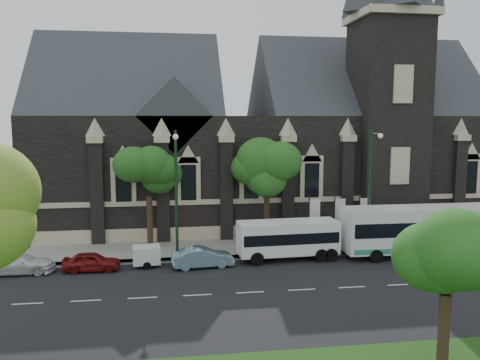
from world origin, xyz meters
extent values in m
plane|color=black|center=(0.00, 0.00, 0.00)|extent=(160.00, 160.00, 0.00)
cube|color=gray|center=(0.00, 9.50, 0.07)|extent=(80.00, 5.00, 0.15)
cube|color=black|center=(4.00, 19.50, 5.00)|extent=(40.00, 15.00, 10.00)
cube|color=#2E3136|center=(-8.00, 19.50, 10.00)|extent=(16.00, 15.00, 15.00)
cube|color=#2E3136|center=(14.00, 19.50, 10.00)|extent=(20.00, 15.00, 15.00)
cube|color=#2E3136|center=(-4.00, 15.00, 10.00)|extent=(6.00, 6.00, 6.00)
cube|color=black|center=(14.00, 13.50, 9.00)|extent=(5.50, 5.50, 18.00)
cube|color=tan|center=(14.00, 13.50, 18.20)|extent=(6.20, 6.20, 0.60)
cube|color=tan|center=(4.00, 11.96, 3.20)|extent=(40.00, 0.22, 0.40)
cube|color=tan|center=(4.00, 11.96, 0.60)|extent=(40.00, 0.25, 1.20)
cube|color=black|center=(2.00, 11.82, 4.80)|extent=(1.20, 0.12, 2.80)
cylinder|color=black|center=(6.00, -9.50, 1.54)|extent=(0.44, 0.44, 3.08)
sphere|color=#1C581B|center=(6.00, -9.50, 4.48)|extent=(3.20, 3.20, 3.20)
sphere|color=#1C581B|center=(6.60, -8.90, 5.08)|extent=(2.40, 2.40, 2.40)
cylinder|color=black|center=(3.00, 10.50, 1.98)|extent=(0.44, 0.44, 3.96)
sphere|color=#1C581B|center=(3.00, 10.50, 5.64)|extent=(3.84, 3.84, 3.84)
sphere|color=#1C581B|center=(3.72, 11.22, 6.36)|extent=(2.88, 2.88, 2.88)
cylinder|color=black|center=(-6.00, 10.50, 1.98)|extent=(0.44, 0.44, 3.96)
sphere|color=#1C581B|center=(-6.00, 10.50, 5.57)|extent=(3.68, 3.68, 3.68)
sphere|color=#1C581B|center=(-5.31, 11.19, 6.26)|extent=(2.76, 2.76, 2.76)
cylinder|color=black|center=(10.00, 7.30, 4.50)|extent=(0.20, 0.20, 9.00)
cylinder|color=black|center=(10.00, 6.50, 8.70)|extent=(0.10, 1.60, 0.10)
sphere|color=silver|center=(10.00, 5.70, 8.60)|extent=(0.36, 0.36, 0.36)
cylinder|color=black|center=(-4.00, 7.30, 4.50)|extent=(0.20, 0.20, 9.00)
cylinder|color=black|center=(-4.00, 6.50, 8.70)|extent=(0.10, 1.60, 0.10)
sphere|color=silver|center=(-4.00, 5.70, 8.60)|extent=(0.36, 0.36, 0.36)
cylinder|color=black|center=(6.00, 9.00, 2.00)|extent=(0.10, 0.10, 4.00)
cube|color=white|center=(6.45, 9.00, 2.60)|extent=(0.80, 0.04, 2.20)
cylinder|color=black|center=(8.00, 9.00, 2.00)|extent=(0.10, 0.10, 4.00)
cube|color=white|center=(8.45, 9.00, 2.60)|extent=(0.80, 0.04, 2.20)
cylinder|color=black|center=(10.00, 9.00, 2.00)|extent=(0.10, 0.10, 4.00)
cube|color=white|center=(10.45, 9.00, 2.60)|extent=(0.80, 0.04, 2.20)
cube|color=white|center=(13.71, 5.66, 2.00)|extent=(12.17, 2.64, 3.09)
cube|color=black|center=(13.71, 5.66, 2.20)|extent=(11.68, 2.68, 0.99)
cube|color=#31876B|center=(13.71, 5.66, 0.75)|extent=(11.68, 2.67, 0.35)
cylinder|color=black|center=(9.45, 4.43, 0.45)|extent=(0.90, 0.29, 0.90)
cylinder|color=black|center=(9.47, 6.96, 0.45)|extent=(0.90, 0.29, 0.90)
cylinder|color=black|center=(17.36, 6.89, 0.45)|extent=(0.90, 0.29, 0.90)
cylinder|color=black|center=(18.58, 6.88, 0.45)|extent=(0.90, 0.29, 0.90)
cube|color=white|center=(3.65, 6.12, 1.57)|extent=(7.07, 2.53, 2.24)
cube|color=black|center=(3.65, 6.12, 1.67)|extent=(6.79, 2.56, 0.75)
cylinder|color=black|center=(1.27, 4.90, 0.45)|extent=(0.91, 0.32, 0.90)
cylinder|color=black|center=(1.16, 7.09, 0.45)|extent=(0.91, 0.32, 0.90)
cylinder|color=black|center=(5.79, 5.13, 0.45)|extent=(0.91, 0.32, 0.90)
cylinder|color=black|center=(5.69, 7.31, 0.45)|extent=(0.91, 0.32, 0.90)
cylinder|color=black|center=(6.49, 5.16, 0.45)|extent=(0.91, 0.32, 0.90)
cylinder|color=black|center=(6.38, 7.35, 0.45)|extent=(0.91, 0.32, 0.90)
cube|color=silver|center=(-6.05, 5.77, 0.80)|extent=(1.89, 1.49, 1.15)
cylinder|color=black|center=(-5.99, 5.11, 0.25)|extent=(0.51, 0.22, 0.50)
cylinder|color=black|center=(-6.11, 6.44, 0.25)|extent=(0.51, 0.22, 0.50)
cylinder|color=black|center=(-4.90, 5.88, 0.49)|extent=(1.07, 0.18, 0.08)
imported|color=#80A6B9|center=(-2.37, 5.10, 0.67)|extent=(4.19, 1.84, 1.34)
imported|color=maroon|center=(-9.51, 5.31, 0.62)|extent=(3.65, 1.53, 1.23)
imported|color=white|center=(-14.14, 5.48, 0.67)|extent=(4.68, 1.98, 1.35)
camera|label=1|loc=(-4.28, -25.94, 9.73)|focal=36.13mm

